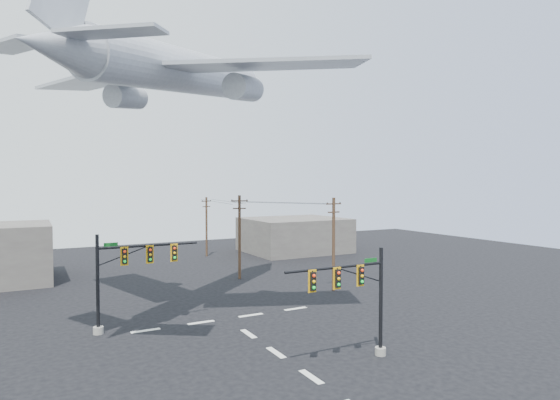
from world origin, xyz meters
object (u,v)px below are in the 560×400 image
signal_mast_near (359,297)px  airliner (184,72)px  utility_pole_c (207,225)px  signal_mast_far (125,275)px  utility_pole_b (240,235)px  utility_pole_a (334,242)px

signal_mast_near → airliner: (-6.11, 13.69, 14.98)m
utility_pole_c → airliner: size_ratio=0.33×
signal_mast_far → utility_pole_c: (16.05, 29.04, 0.49)m
signal_mast_near → airliner: size_ratio=0.27×
utility_pole_b → utility_pole_a: bearing=-40.5°
signal_mast_near → signal_mast_far: 16.23m
utility_pole_a → signal_mast_far: bearing=-176.6°
signal_mast_far → utility_pole_c: 33.19m
airliner → utility_pole_b: bearing=8.0°
utility_pole_a → airliner: (-14.91, -1.57, 14.00)m
utility_pole_c → airliner: bearing=-134.5°
utility_pole_b → airliner: size_ratio=0.35×
utility_pole_b → utility_pole_c: (2.08, 16.54, -0.34)m
utility_pole_a → utility_pole_c: (-3.60, 25.87, -0.29)m
signal_mast_far → utility_pole_c: utility_pole_c is taller
signal_mast_near → airliner: 21.19m
signal_mast_far → utility_pole_c: size_ratio=0.88×
signal_mast_near → utility_pole_c: bearing=82.8°
signal_mast_far → utility_pole_a: (19.64, 3.18, 0.78)m
utility_pole_a → airliner: size_ratio=0.35×
utility_pole_a → airliner: airliner is taller
utility_pole_c → airliner: 32.94m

